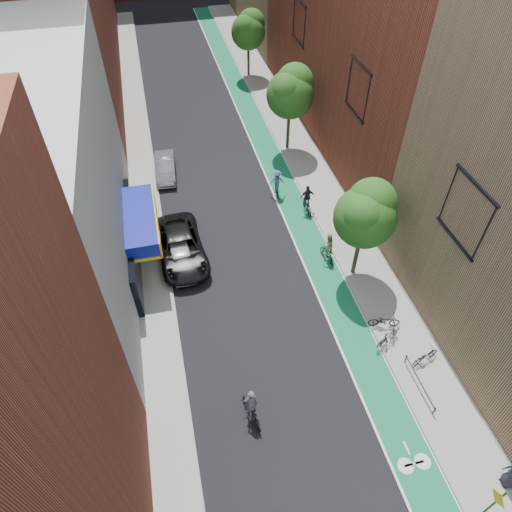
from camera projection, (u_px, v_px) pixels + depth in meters
ground at (318, 463)px, 19.56m from camera, size 160.00×160.00×0.00m
bike_lane at (262, 138)px, 37.95m from camera, size 2.00×68.00×0.01m
sidewalk_left at (140, 153)px, 36.26m from camera, size 2.00×68.00×0.15m
sidewalk_right at (291, 134)px, 38.31m from camera, size 3.00×68.00×0.15m
building_left_white at (33, 193)px, 23.04m from camera, size 8.00×20.00×12.00m
tree_near at (366, 213)px, 24.00m from camera, size 3.40×3.36×6.42m
tree_mid at (291, 91)px, 33.39m from camera, size 3.55×3.53×6.74m
tree_far at (249, 29)px, 43.21m from camera, size 3.30×3.25×6.21m
sign_pole at (493, 504)px, 16.75m from camera, size 0.13×0.71×3.00m
parked_car_white at (182, 259)px, 27.21m from camera, size 1.81×4.04×1.35m
parked_car_black at (181, 247)px, 27.69m from camera, size 3.07×6.06×1.64m
parked_car_silver at (165, 168)px, 33.85m from camera, size 1.70×4.14×1.34m
cyclist_lead at (251, 409)px, 20.52m from camera, size 1.04×1.97×2.12m
cyclist_lane_near at (328, 249)px, 27.54m from camera, size 0.91×1.53×1.96m
cyclist_lane_mid at (307, 202)px, 30.80m from camera, size 1.00×1.70×2.06m
cyclist_lane_far at (277, 184)px, 32.02m from camera, size 1.12×1.57×1.99m
parked_bike_near at (425, 356)px, 22.63m from camera, size 1.65×0.96×0.82m
parked_bike_mid at (388, 337)px, 23.35m from camera, size 1.59×0.98×0.93m
parked_bike_far at (384, 321)px, 24.11m from camera, size 1.77×0.98×0.88m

